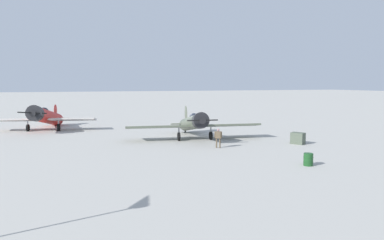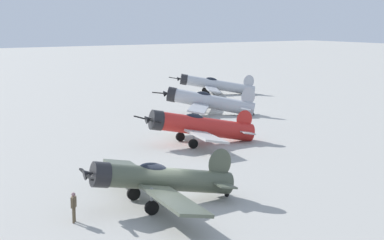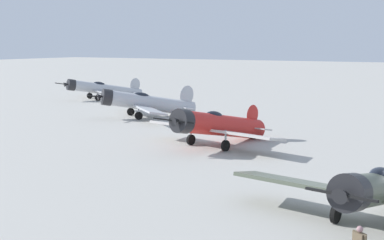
% 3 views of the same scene
% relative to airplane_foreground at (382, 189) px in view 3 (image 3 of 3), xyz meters
% --- Properties ---
extents(ground_plane, '(400.00, 400.00, 0.00)m').
position_rel_airplane_foreground_xyz_m(ground_plane, '(-0.08, -0.50, -1.55)').
color(ground_plane, '#A8A59E').
extents(airplane_foreground, '(13.25, 9.28, 3.13)m').
position_rel_airplane_foreground_xyz_m(airplane_foreground, '(0.00, 0.00, 0.00)').
color(airplane_foreground, '#4C5442').
rests_on(airplane_foreground, ground_plane).
extents(airplane_mid_apron, '(11.67, 10.17, 3.27)m').
position_rel_airplane_foreground_xyz_m(airplane_mid_apron, '(13.95, -12.04, -0.00)').
color(airplane_mid_apron, red).
rests_on(airplane_mid_apron, ground_plane).
extents(airplane_far_line, '(11.52, 10.30, 3.42)m').
position_rel_airplane_foreground_xyz_m(airplane_far_line, '(27.63, -22.32, -0.08)').
color(airplane_far_line, '#B7BABF').
rests_on(airplane_far_line, ground_plane).
extents(airplane_outer_stand, '(12.47, 11.08, 3.20)m').
position_rel_airplane_foreground_xyz_m(airplane_outer_stand, '(42.99, -34.04, -0.20)').
color(airplane_outer_stand, '#B7BABF').
rests_on(airplane_outer_stand, ground_plane).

